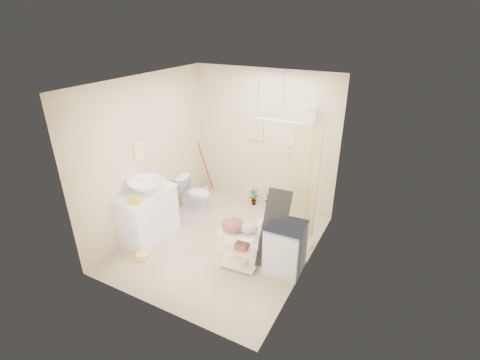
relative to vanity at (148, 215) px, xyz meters
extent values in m
plane|color=#C0AC90|center=(1.16, 0.41, -0.43)|extent=(3.20, 3.20, 0.00)
cube|color=silver|center=(1.16, 0.41, 2.17)|extent=(2.80, 3.20, 0.04)
cube|color=beige|center=(1.16, 2.01, 0.87)|extent=(2.80, 0.04, 2.60)
cube|color=beige|center=(1.16, -1.19, 0.87)|extent=(2.80, 0.04, 2.60)
cube|color=beige|center=(-0.24, 0.41, 0.87)|extent=(0.04, 3.20, 2.60)
cube|color=beige|center=(2.56, 0.41, 0.87)|extent=(0.04, 3.20, 2.60)
cube|color=white|center=(0.00, 0.00, 0.00)|extent=(0.60, 1.01, 0.86)
imported|color=white|center=(0.03, 0.01, 0.53)|extent=(0.76, 0.76, 0.20)
cube|color=gold|center=(0.12, -0.35, 0.48)|extent=(0.21, 0.18, 0.10)
cube|color=#F6E34F|center=(0.29, -0.53, -0.36)|extent=(0.30, 0.26, 0.14)
imported|color=white|center=(0.12, 1.16, -0.10)|extent=(0.67, 0.41, 0.66)
imported|color=brown|center=(1.06, 1.81, -0.26)|extent=(0.22, 0.21, 0.34)
imported|color=brown|center=(1.38, 1.84, -0.27)|extent=(0.23, 0.23, 0.33)
cube|color=beige|center=(1.01, 1.99, 1.07)|extent=(0.28, 0.03, 0.42)
imported|color=white|center=(1.75, 1.93, 0.99)|extent=(0.09, 0.09, 0.21)
imported|color=#38459A|center=(1.92, 1.94, 0.97)|extent=(0.09, 0.09, 0.17)
cube|color=silver|center=(2.30, 0.29, -0.06)|extent=(0.54, 0.56, 0.75)
camera|label=1|loc=(3.64, -3.65, 2.96)|focal=26.00mm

